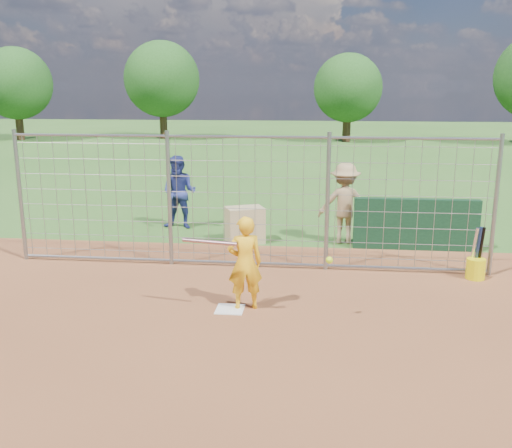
# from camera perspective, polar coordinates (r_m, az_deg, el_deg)

# --- Properties ---
(ground) EXTENTS (100.00, 100.00, 0.00)m
(ground) POSITION_cam_1_polar(r_m,az_deg,el_deg) (9.19, -2.43, -8.11)
(ground) COLOR #2D591E
(ground) RESTS_ON ground
(infield_dirt) EXTENTS (18.00, 18.00, 0.00)m
(infield_dirt) POSITION_cam_1_polar(r_m,az_deg,el_deg) (6.54, -6.59, -17.74)
(infield_dirt) COLOR brown
(infield_dirt) RESTS_ON ground
(home_plate) EXTENTS (0.43, 0.43, 0.02)m
(home_plate) POSITION_cam_1_polar(r_m,az_deg,el_deg) (9.00, -2.63, -8.52)
(home_plate) COLOR silver
(home_plate) RESTS_ON ground
(dugout_wall) EXTENTS (2.60, 0.20, 1.10)m
(dugout_wall) POSITION_cam_1_polar(r_m,az_deg,el_deg) (12.54, 15.67, -0.04)
(dugout_wall) COLOR #11381E
(dugout_wall) RESTS_ON ground
(batter) EXTENTS (0.62, 0.49, 1.49)m
(batter) POSITION_cam_1_polar(r_m,az_deg,el_deg) (8.82, -1.11, -3.93)
(batter) COLOR yellow
(batter) RESTS_ON ground
(bystander_a) EXTENTS (0.94, 0.77, 1.78)m
(bystander_a) POSITION_cam_1_polar(r_m,az_deg,el_deg) (13.97, -7.67, 3.15)
(bystander_a) COLOR navy
(bystander_a) RESTS_ON ground
(bystander_c) EXTENTS (1.18, 0.71, 1.78)m
(bystander_c) POSITION_cam_1_polar(r_m,az_deg,el_deg) (12.69, 8.85, 2.04)
(bystander_c) COLOR #9A7D54
(bystander_c) RESTS_ON ground
(equipment_bin) EXTENTS (0.95, 0.82, 0.80)m
(equipment_bin) POSITION_cam_1_polar(r_m,az_deg,el_deg) (12.66, -1.12, -0.10)
(equipment_bin) COLOR tan
(equipment_bin) RESTS_ON ground
(equipment_in_play) EXTENTS (2.25, 0.22, 0.29)m
(equipment_in_play) POSITION_cam_1_polar(r_m,az_deg,el_deg) (8.40, -1.81, -2.24)
(equipment_in_play) COLOR silver
(equipment_in_play) RESTS_ON ground
(bucket_with_bats) EXTENTS (0.34, 0.35, 0.97)m
(bucket_with_bats) POSITION_cam_1_polar(r_m,az_deg,el_deg) (11.05, 21.13, -3.92)
(bucket_with_bats) COLOR yellow
(bucket_with_bats) RESTS_ON ground
(backstop_fence) EXTENTS (9.08, 0.08, 2.60)m
(backstop_fence) POSITION_cam_1_polar(r_m,az_deg,el_deg) (10.74, -0.89, 2.11)
(backstop_fence) COLOR gray
(backstop_fence) RESTS_ON ground
(tree_line) EXTENTS (44.66, 6.72, 6.48)m
(tree_line) POSITION_cam_1_polar(r_m,az_deg,el_deg) (36.61, 9.41, 13.93)
(tree_line) COLOR #3F2B19
(tree_line) RESTS_ON ground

